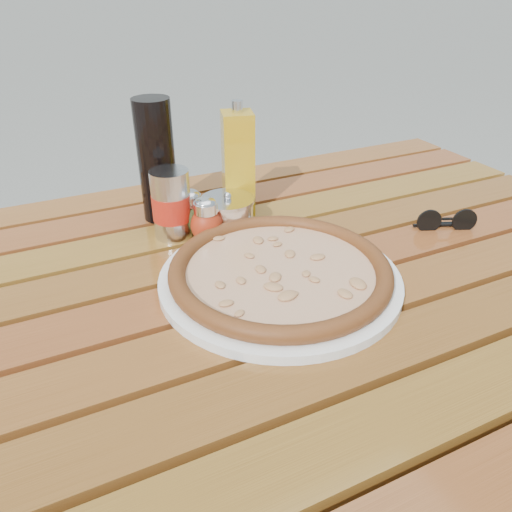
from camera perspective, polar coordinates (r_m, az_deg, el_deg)
name	(u,v)px	position (r m, az deg, el deg)	size (l,w,h in m)	color
table	(261,319)	(0.80, 0.62, -7.19)	(1.40, 0.90, 0.75)	#341B0B
plate	(280,279)	(0.75, 2.74, -2.62)	(0.36, 0.36, 0.01)	white
pizza	(280,270)	(0.74, 2.77, -1.60)	(0.36, 0.36, 0.03)	beige
pepper_shaker	(206,221)	(0.85, -5.71, 4.00)	(0.07, 0.07, 0.08)	#AE2F13
oregano_shaker	(190,213)	(0.88, -7.50, 4.95)	(0.06, 0.06, 0.08)	#354019
dark_bottle	(157,161)	(0.92, -11.28, 10.61)	(0.07, 0.07, 0.22)	black
soda_can	(172,205)	(0.87, -9.62, 5.81)	(0.08, 0.08, 0.12)	silver
olive_oil_cruet	(238,163)	(0.93, -2.06, 10.56)	(0.07, 0.07, 0.21)	#BB8C13
parmesan_tin	(228,213)	(0.89, -3.23, 4.91)	(0.12, 0.12, 0.07)	white
sunglasses	(446,221)	(0.96, 20.89, 3.71)	(0.11, 0.06, 0.04)	black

